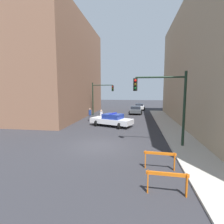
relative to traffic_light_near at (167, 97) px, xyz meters
name	(u,v)px	position (x,y,z in m)	size (l,w,h in m)	color
ground_plane	(100,146)	(-4.73, -0.61, -3.53)	(120.00, 120.00, 0.00)	#2D2D33
sidewalk_right	(189,149)	(1.47, -0.61, -3.47)	(2.40, 44.00, 0.12)	#B2ADA3
building_corner_left	(44,70)	(-16.73, 13.39, 3.68)	(14.00, 20.00, 14.41)	#93664C
traffic_light_near	(167,97)	(0.00, 0.00, 0.00)	(3.64, 0.35, 5.20)	black
traffic_light_far	(100,94)	(-8.03, 14.39, -0.13)	(3.44, 0.35, 5.20)	black
police_car	(112,120)	(-4.88, 6.44, -2.81)	(5.05, 3.44, 1.52)	white
parked_car_near	(136,110)	(-2.36, 17.35, -2.86)	(2.35, 4.34, 1.31)	#474C51
parked_car_mid	(139,106)	(-1.72, 23.60, -2.86)	(2.32, 4.33, 1.31)	silver
pedestrian_crossing	(101,116)	(-6.39, 7.92, -2.67)	(0.38, 0.38, 1.66)	black
pedestrian_corner	(90,114)	(-8.21, 9.33, -2.67)	(0.39, 0.39, 1.66)	#474C66
barrier_front	(167,179)	(-0.86, -6.06, -2.91)	(1.60, 0.23, 0.90)	orange
barrier_mid	(160,157)	(-0.87, -3.83, -2.91)	(1.60, 0.24, 0.90)	orange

